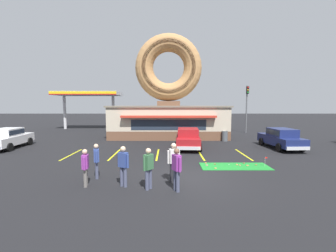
# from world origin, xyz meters

# --- Properties ---
(ground_plane) EXTENTS (160.00, 160.00, 0.00)m
(ground_plane) POSITION_xyz_m (0.00, 0.00, 0.00)
(ground_plane) COLOR black
(donut_shop_building) EXTENTS (12.30, 6.75, 10.96)m
(donut_shop_building) POSITION_xyz_m (-0.97, 13.94, 3.74)
(donut_shop_building) COLOR brown
(donut_shop_building) RESTS_ON ground
(putting_mat) EXTENTS (3.80, 1.51, 0.03)m
(putting_mat) POSITION_xyz_m (2.72, 1.92, 0.01)
(putting_mat) COLOR #1E842D
(putting_mat) RESTS_ON ground
(mini_donut_near_left) EXTENTS (0.13, 0.13, 0.04)m
(mini_donut_near_left) POSITION_xyz_m (1.54, 1.44, 0.05)
(mini_donut_near_left) COLOR #D17F47
(mini_donut_near_left) RESTS_ON putting_mat
(mini_donut_near_right) EXTENTS (0.13, 0.13, 0.04)m
(mini_donut_near_right) POSITION_xyz_m (1.68, 2.28, 0.05)
(mini_donut_near_right) COLOR brown
(mini_donut_near_right) RESTS_ON putting_mat
(mini_donut_mid_left) EXTENTS (0.13, 0.13, 0.04)m
(mini_donut_mid_left) POSITION_xyz_m (1.18, 2.04, 0.05)
(mini_donut_mid_left) COLOR #D8667F
(mini_donut_mid_left) RESTS_ON putting_mat
(mini_donut_mid_centre) EXTENTS (0.13, 0.13, 0.04)m
(mini_donut_mid_centre) POSITION_xyz_m (3.43, 2.48, 0.05)
(mini_donut_mid_centre) COLOR brown
(mini_donut_mid_centre) RESTS_ON putting_mat
(mini_donut_mid_right) EXTENTS (0.13, 0.13, 0.04)m
(mini_donut_mid_right) POSITION_xyz_m (2.92, 2.16, 0.05)
(mini_donut_mid_right) COLOR #D17F47
(mini_donut_mid_right) RESTS_ON putting_mat
(mini_donut_far_left) EXTENTS (0.13, 0.13, 0.04)m
(mini_donut_far_left) POSITION_xyz_m (3.04, 2.01, 0.05)
(mini_donut_far_left) COLOR #A5724C
(mini_donut_far_left) RESTS_ON putting_mat
(mini_donut_far_centre) EXTENTS (0.13, 0.13, 0.04)m
(mini_donut_far_centre) POSITION_xyz_m (1.19, 2.53, 0.05)
(mini_donut_far_centre) COLOR #D17F47
(mini_donut_far_centre) RESTS_ON putting_mat
(mini_donut_far_right) EXTENTS (0.13, 0.13, 0.04)m
(mini_donut_far_right) POSITION_xyz_m (4.00, 2.12, 0.05)
(mini_donut_far_right) COLOR brown
(mini_donut_far_right) RESTS_ON putting_mat
(mini_donut_extra) EXTENTS (0.13, 0.13, 0.04)m
(mini_donut_extra) POSITION_xyz_m (3.46, 1.99, 0.05)
(mini_donut_extra) COLOR #D17F47
(mini_donut_extra) RESTS_ON putting_mat
(golf_ball) EXTENTS (0.04, 0.04, 0.04)m
(golf_ball) POSITION_xyz_m (2.46, 2.14, 0.05)
(golf_ball) COLOR white
(golf_ball) RESTS_ON putting_mat
(putting_flag_pin) EXTENTS (0.13, 0.01, 0.55)m
(putting_flag_pin) POSITION_xyz_m (4.40, 1.82, 0.44)
(putting_flag_pin) COLOR silver
(putting_flag_pin) RESTS_ON putting_mat
(car_white) EXTENTS (2.19, 4.66, 1.60)m
(car_white) POSITION_xyz_m (-13.76, 7.28, 0.87)
(car_white) COLOR silver
(car_white) RESTS_ON ground
(car_red) EXTENTS (2.20, 4.66, 1.60)m
(car_red) POSITION_xyz_m (0.57, 7.30, 0.87)
(car_red) COLOR maroon
(car_red) RESTS_ON ground
(car_navy) EXTENTS (2.17, 4.65, 1.60)m
(car_navy) POSITION_xyz_m (7.95, 7.22, 0.87)
(car_navy) COLOR navy
(car_navy) RESTS_ON ground
(pedestrian_blue_sweater_man) EXTENTS (0.57, 0.34, 1.76)m
(pedestrian_blue_sweater_man) POSITION_xyz_m (-0.77, -0.58, 0.98)
(pedestrian_blue_sweater_man) COLOR #232328
(pedestrian_blue_sweater_man) RESTS_ON ground
(pedestrian_hooded_kid) EXTENTS (0.52, 0.40, 1.73)m
(pedestrian_hooded_kid) POSITION_xyz_m (-2.90, -1.16, 0.96)
(pedestrian_hooded_kid) COLOR #474C66
(pedestrian_hooded_kid) RESTS_ON ground
(pedestrian_leather_jacket_man) EXTENTS (0.42, 0.50, 1.71)m
(pedestrian_leather_jacket_man) POSITION_xyz_m (-1.82, -1.47, 0.95)
(pedestrian_leather_jacket_man) COLOR #474C66
(pedestrian_leather_jacket_man) RESTS_ON ground
(pedestrian_clipboard_woman) EXTENTS (0.31, 0.59, 1.60)m
(pedestrian_clipboard_woman) POSITION_xyz_m (-4.52, -1.14, 0.88)
(pedestrian_clipboard_woman) COLOR slate
(pedestrian_clipboard_woman) RESTS_ON ground
(pedestrian_beanie_man) EXTENTS (0.39, 0.54, 1.74)m
(pedestrian_beanie_man) POSITION_xyz_m (-0.68, -1.67, 0.97)
(pedestrian_beanie_man) COLOR #474C66
(pedestrian_beanie_man) RESTS_ON ground
(pedestrian_crossing_woman) EXTENTS (0.35, 0.57, 1.64)m
(pedestrian_crossing_woman) POSITION_xyz_m (-4.39, -0.06, 0.91)
(pedestrian_crossing_woman) COLOR #474C66
(pedestrian_crossing_woman) RESTS_ON ground
(trash_bin) EXTENTS (0.57, 0.57, 0.97)m
(trash_bin) POSITION_xyz_m (4.39, 10.82, 0.50)
(trash_bin) COLOR #51565B
(trash_bin) RESTS_ON ground
(traffic_light_pole) EXTENTS (0.28, 0.47, 5.80)m
(traffic_light_pole) POSITION_xyz_m (8.64, 17.19, 3.71)
(traffic_light_pole) COLOR #595B60
(traffic_light_pole) RESTS_ON ground
(gas_station_canopy) EXTENTS (9.00, 4.46, 5.30)m
(gas_station_canopy) POSITION_xyz_m (-12.40, 21.90, 4.86)
(gas_station_canopy) COLOR silver
(gas_station_canopy) RESTS_ON ground
(parking_stripe_far_left) EXTENTS (0.12, 3.60, 0.01)m
(parking_stripe_far_left) POSITION_xyz_m (-7.75, 5.00, 0.00)
(parking_stripe_far_left) COLOR yellow
(parking_stripe_far_left) RESTS_ON ground
(parking_stripe_left) EXTENTS (0.12, 3.60, 0.01)m
(parking_stripe_left) POSITION_xyz_m (-4.75, 5.00, 0.00)
(parking_stripe_left) COLOR yellow
(parking_stripe_left) RESTS_ON ground
(parking_stripe_mid_left) EXTENTS (0.12, 3.60, 0.01)m
(parking_stripe_mid_left) POSITION_xyz_m (-1.75, 5.00, 0.00)
(parking_stripe_mid_left) COLOR yellow
(parking_stripe_mid_left) RESTS_ON ground
(parking_stripe_centre) EXTENTS (0.12, 3.60, 0.01)m
(parking_stripe_centre) POSITION_xyz_m (1.25, 5.00, 0.00)
(parking_stripe_centre) COLOR yellow
(parking_stripe_centre) RESTS_ON ground
(parking_stripe_mid_right) EXTENTS (0.12, 3.60, 0.01)m
(parking_stripe_mid_right) POSITION_xyz_m (4.25, 5.00, 0.00)
(parking_stripe_mid_right) COLOR yellow
(parking_stripe_mid_right) RESTS_ON ground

